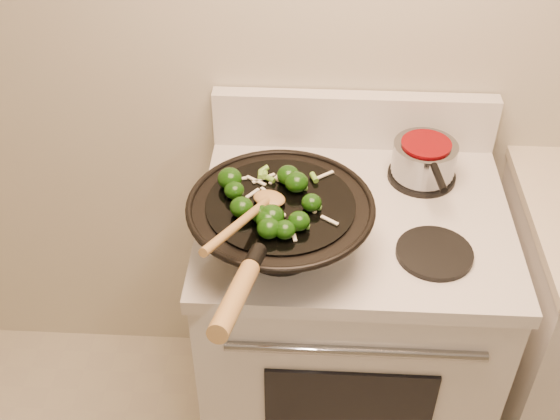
{
  "coord_description": "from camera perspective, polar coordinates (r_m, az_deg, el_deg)",
  "views": [
    {
      "loc": [
        -0.38,
        -0.19,
        2.05
      ],
      "look_at": [
        -0.45,
        1.03,
        1.04
      ],
      "focal_mm": 45.0,
      "sensor_mm": 36.0,
      "label": 1
    }
  ],
  "objects": [
    {
      "name": "stirfry",
      "position": [
        1.54,
        -0.81,
        0.61
      ],
      "size": [
        0.28,
        0.26,
        0.05
      ],
      "color": "#103207",
      "rests_on": "wok"
    },
    {
      "name": "saucepan",
      "position": [
        1.87,
        11.64,
        4.08
      ],
      "size": [
        0.17,
        0.27,
        0.1
      ],
      "color": "gray",
      "rests_on": "stove"
    },
    {
      "name": "wok",
      "position": [
        1.6,
        0.01,
        -1.13
      ],
      "size": [
        0.43,
        0.7,
        0.27
      ],
      "color": "black",
      "rests_on": "stove"
    },
    {
      "name": "wooden_spoon",
      "position": [
        1.48,
        -2.25,
        -0.21
      ],
      "size": [
        0.16,
        0.33,
        0.11
      ],
      "color": "olive",
      "rests_on": "wok"
    },
    {
      "name": "stove",
      "position": [
        2.09,
        5.26,
        -9.55
      ],
      "size": [
        0.78,
        0.67,
        1.08
      ],
      "color": "silver",
      "rests_on": "ground"
    }
  ]
}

